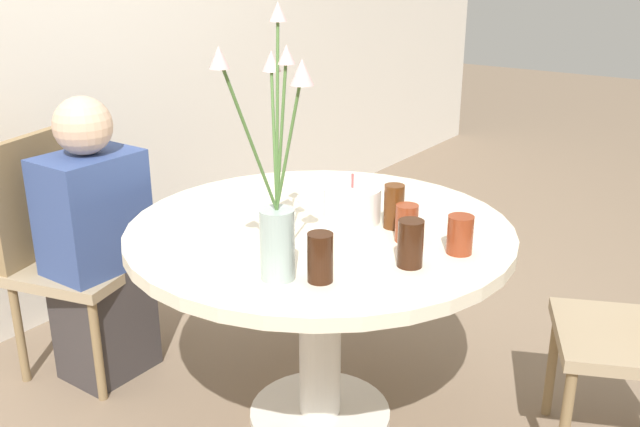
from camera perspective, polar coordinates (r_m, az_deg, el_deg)
ground_plane at (r=2.54m, az=0.00°, el=-15.96°), size 16.00×16.00×0.00m
wall_back at (r=3.07m, az=-22.24°, el=15.04°), size 8.00×0.05×2.60m
dining_table at (r=2.25m, az=0.00°, el=-4.15°), size 1.19×1.19×0.70m
chair_left_flank at (r=2.77m, az=-20.03°, el=-2.30°), size 0.49×0.49×0.89m
birthday_cake at (r=2.23m, az=2.59°, el=0.75°), size 0.18×0.18×0.15m
flower_vase at (r=1.78m, az=-3.47°, el=1.76°), size 0.30×0.21×0.68m
side_plate at (r=2.42m, az=0.32°, el=1.17°), size 0.19×0.19×0.01m
drink_glass_0 at (r=2.08m, az=6.94°, el=-0.76°), size 0.07×0.07×0.11m
drink_glass_1 at (r=1.81m, az=0.02°, el=-3.54°), size 0.07×0.07×0.13m
drink_glass_2 at (r=1.91m, az=7.25°, el=-2.39°), size 0.07×0.07×0.13m
drink_glass_3 at (r=2.02m, az=11.14°, el=-1.67°), size 0.07×0.07×0.11m
drink_glass_4 at (r=2.18m, az=5.94°, el=0.57°), size 0.06×0.06×0.14m
person_guest at (r=2.68m, az=-17.39°, el=-2.87°), size 0.34×0.24×1.05m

